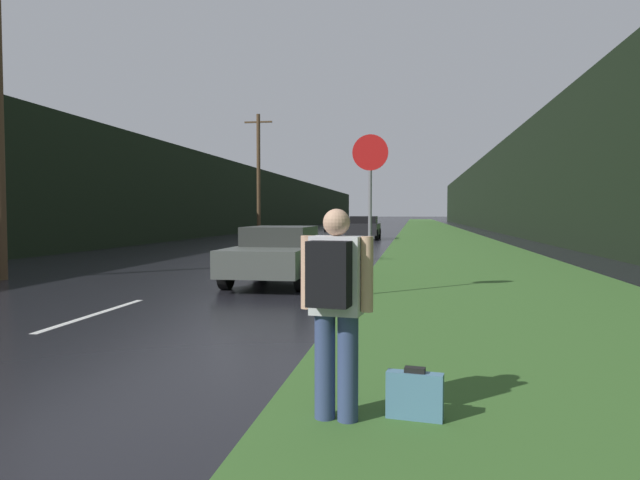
% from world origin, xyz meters
% --- Properties ---
extents(grass_verge, '(6.00, 240.00, 0.02)m').
position_xyz_m(grass_verge, '(6.79, 40.00, 0.01)').
color(grass_verge, '#386028').
rests_on(grass_verge, ground_plane).
extents(lane_stripe_b, '(0.12, 3.00, 0.01)m').
position_xyz_m(lane_stripe_b, '(0.00, 6.77, 0.00)').
color(lane_stripe_b, silver).
rests_on(lane_stripe_b, ground_plane).
extents(lane_stripe_c, '(0.12, 3.00, 0.01)m').
position_xyz_m(lane_stripe_c, '(0.00, 13.77, 0.00)').
color(lane_stripe_c, silver).
rests_on(lane_stripe_c, ground_plane).
extents(lane_stripe_d, '(0.12, 3.00, 0.01)m').
position_xyz_m(lane_stripe_d, '(0.00, 20.77, 0.00)').
color(lane_stripe_d, silver).
rests_on(lane_stripe_d, ground_plane).
extents(lane_stripe_e, '(0.12, 3.00, 0.01)m').
position_xyz_m(lane_stripe_e, '(0.00, 27.77, 0.00)').
color(lane_stripe_e, silver).
rests_on(lane_stripe_e, ground_plane).
extents(lane_stripe_f, '(0.12, 3.00, 0.01)m').
position_xyz_m(lane_stripe_f, '(0.00, 34.77, 0.00)').
color(lane_stripe_f, silver).
rests_on(lane_stripe_f, ground_plane).
extents(treeline_far_side, '(2.00, 140.00, 5.64)m').
position_xyz_m(treeline_far_side, '(-9.79, 50.00, 2.82)').
color(treeline_far_side, black).
rests_on(treeline_far_side, ground_plane).
extents(treeline_near_side, '(2.00, 140.00, 7.33)m').
position_xyz_m(treeline_near_side, '(12.79, 50.00, 3.66)').
color(treeline_near_side, black).
rests_on(treeline_near_side, ground_plane).
extents(utility_pole_far, '(1.80, 0.24, 7.92)m').
position_xyz_m(utility_pole_far, '(-4.86, 33.94, 4.09)').
color(utility_pole_far, '#4C3823').
rests_on(utility_pole_far, ground_plane).
extents(stop_sign, '(0.70, 0.07, 3.13)m').
position_xyz_m(stop_sign, '(4.13, 9.63, 1.92)').
color(stop_sign, slate).
rests_on(stop_sign, ground_plane).
extents(hitchhiker_with_backpack, '(0.56, 0.44, 1.64)m').
position_xyz_m(hitchhiker_with_backpack, '(4.40, 2.74, 0.94)').
color(hitchhiker_with_backpack, navy).
rests_on(hitchhiker_with_backpack, ground_plane).
extents(suitcase, '(0.44, 0.17, 0.42)m').
position_xyz_m(suitcase, '(4.99, 2.88, 0.20)').
color(suitcase, teal).
rests_on(suitcase, ground_plane).
extents(car_passing_near, '(1.82, 4.31, 1.30)m').
position_xyz_m(car_passing_near, '(1.90, 11.33, 0.67)').
color(car_passing_near, '#4C514C').
rests_on(car_passing_near, ground_plane).
extents(car_passing_far, '(1.98, 4.04, 1.43)m').
position_xyz_m(car_passing_far, '(1.90, 33.78, 0.73)').
color(car_passing_far, black).
rests_on(car_passing_far, ground_plane).
extents(car_oncoming, '(1.82, 4.70, 1.54)m').
position_xyz_m(car_oncoming, '(-1.90, 49.36, 0.78)').
color(car_oncoming, '#4C514C').
rests_on(car_oncoming, ground_plane).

